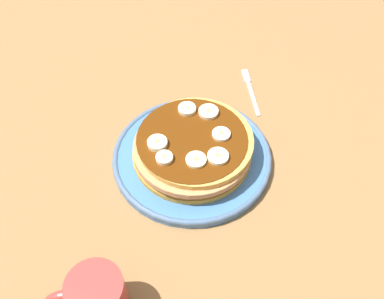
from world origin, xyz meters
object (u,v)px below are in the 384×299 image
at_px(banana_slice_0, 218,157).
at_px(banana_slice_3, 208,112).
at_px(banana_slice_1, 221,134).
at_px(coffee_mug, 96,298).
at_px(banana_slice_5, 164,158).
at_px(plate, 192,156).
at_px(banana_slice_6, 188,109).
at_px(banana_slice_2, 157,143).
at_px(fork, 250,88).
at_px(banana_slice_4, 195,160).
at_px(pancake_stack, 193,147).

xyz_separation_m(banana_slice_0, banana_slice_3, (-0.00, -0.10, 0.00)).
relative_size(banana_slice_1, coffee_mug, 0.29).
height_order(banana_slice_3, coffee_mug, coffee_mug).
bearing_deg(banana_slice_5, banana_slice_3, -133.21).
bearing_deg(plate, banana_slice_6, -92.22).
height_order(banana_slice_1, banana_slice_2, banana_slice_2).
relative_size(plate, coffee_mug, 2.57).
bearing_deg(banana_slice_3, fork, -133.65).
bearing_deg(plate, banana_slice_0, 127.72).
height_order(banana_slice_2, banana_slice_4, banana_slice_2).
height_order(plate, banana_slice_6, banana_slice_6).
distance_m(pancake_stack, banana_slice_1, 0.05).
xyz_separation_m(banana_slice_5, banana_slice_6, (-0.05, -0.10, -0.00)).
bearing_deg(pancake_stack, fork, -130.33).
xyz_separation_m(banana_slice_2, coffee_mug, (0.10, 0.23, -0.02)).
bearing_deg(plate, coffee_mug, 56.68).
distance_m(banana_slice_4, banana_slice_5, 0.05).
xyz_separation_m(banana_slice_0, banana_slice_5, (0.08, -0.01, 0.00)).
bearing_deg(pancake_stack, banana_slice_2, 5.18).
distance_m(pancake_stack, banana_slice_2, 0.06).
distance_m(banana_slice_1, banana_slice_2, 0.10).
distance_m(banana_slice_2, coffee_mug, 0.25).
xyz_separation_m(plate, banana_slice_4, (0.00, 0.05, 0.05)).
bearing_deg(pancake_stack, banana_slice_5, 35.96).
bearing_deg(coffee_mug, banana_slice_2, -113.25).
height_order(pancake_stack, banana_slice_2, banana_slice_2).
relative_size(banana_slice_6, fork, 0.23).
bearing_deg(banana_slice_5, banana_slice_2, -75.25).
bearing_deg(banana_slice_6, banana_slice_4, 87.53).
relative_size(banana_slice_1, banana_slice_6, 0.98).
relative_size(plate, banana_slice_2, 8.38).
distance_m(pancake_stack, banana_slice_5, 0.07).
height_order(plate, coffee_mug, coffee_mug).
relative_size(plate, banana_slice_6, 8.77).
bearing_deg(banana_slice_4, pancake_stack, -95.16).
xyz_separation_m(banana_slice_5, fork, (-0.18, -0.19, -0.06)).
distance_m(plate, coffee_mug, 0.28).
distance_m(plate, banana_slice_1, 0.07).
bearing_deg(banana_slice_4, coffee_mug, 51.12).
bearing_deg(banana_slice_4, banana_slice_3, -110.87).
bearing_deg(banana_slice_1, pancake_stack, 0.71).
bearing_deg(banana_slice_5, banana_slice_6, -116.83).
bearing_deg(fork, banana_slice_5, 46.55).
height_order(banana_slice_2, coffee_mug, coffee_mug).
height_order(coffee_mug, fork, coffee_mug).
height_order(banana_slice_5, fork, banana_slice_5).
height_order(pancake_stack, banana_slice_4, banana_slice_4).
xyz_separation_m(pancake_stack, banana_slice_3, (-0.03, -0.05, 0.02)).
bearing_deg(banana_slice_6, banana_slice_1, 125.61).
height_order(banana_slice_4, coffee_mug, coffee_mug).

